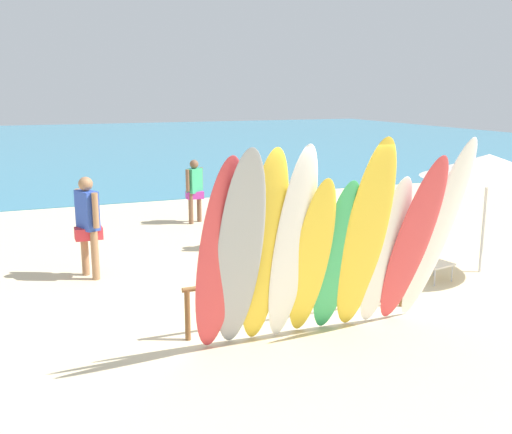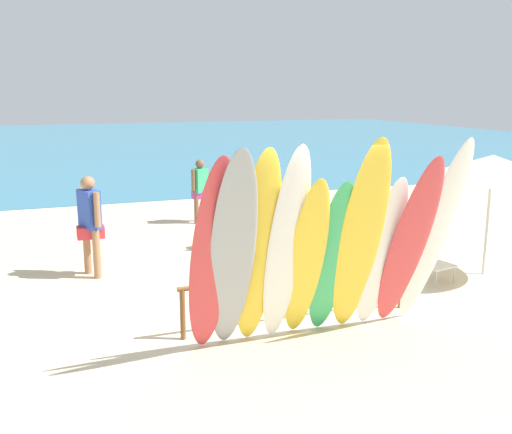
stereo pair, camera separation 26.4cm
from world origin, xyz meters
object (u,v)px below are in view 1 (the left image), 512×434
Objects in this scene: surfboard_rack at (303,283)px; surfboard_yellow_6 at (365,239)px; beach_chair_red at (376,239)px; surfboard_yellow_2 at (264,251)px; surfboard_red_0 at (219,260)px; surfboard_grey_1 at (239,255)px; surfboard_red_8 at (412,243)px; surfboard_white_7 at (385,253)px; beach_umbrella at (488,166)px; beach_chair_blue at (427,253)px; surfboard_green_5 at (336,259)px; surfboard_white_3 at (292,248)px; beachgoer_photographing at (195,187)px; surfboard_white_9 at (437,233)px; surfboard_yellow_4 at (311,260)px; beachgoer_midbeach at (257,200)px; beachgoer_by_water at (88,220)px.

surfboard_rack is 1.15m from surfboard_yellow_6.
surfboard_yellow_2 is at bearing -139.88° from beach_chair_red.
surfboard_red_0 is 4.88m from beach_chair_red.
surfboard_grey_1 is 2.34m from surfboard_red_8.
surfboard_yellow_6 is 1.25× the size of surfboard_white_7.
surfboard_rack is 4.16m from beach_umbrella.
surfboard_red_0 is 3.20× the size of beach_chair_blue.
surfboard_white_3 is at bearing -171.10° from surfboard_green_5.
beach_umbrella is (3.54, -5.55, 0.99)m from beachgoer_photographing.
surfboard_white_9 reaches higher than surfboard_white_7.
beach_chair_blue is (1.24, 1.73, -0.86)m from surfboard_white_9.
beach_umbrella is at bearing 29.69° from surfboard_white_9.
surfboard_yellow_6 reaches higher than beach_chair_blue.
surfboard_red_0 reaches higher than beachgoer_photographing.
surfboard_red_8 is (1.36, -0.13, 0.11)m from surfboard_yellow_4.
surfboard_red_0 is 1.51× the size of beachgoer_midbeach.
beachgoer_photographing is (-0.15, 7.18, -0.44)m from surfboard_yellow_6.
surfboard_grey_1 is 2.05m from surfboard_white_7.
beachgoer_midbeach is (0.67, 4.33, -0.06)m from surfboard_green_5.
surfboard_yellow_4 is at bearing 0.03° from surfboard_red_0.
beachgoer_photographing is (-1.20, 7.22, -0.42)m from surfboard_white_9.
surfboard_yellow_4 is 1.03× the size of beach_umbrella.
surfboard_white_3 is 1.04× the size of surfboard_red_8.
surfboard_white_3 is 2.03m from surfboard_white_9.
surfboard_rack is at bearing -167.08° from beach_umbrella.
beachgoer_by_water is (-1.96, 3.77, -0.29)m from surfboard_white_3.
surfboard_red_8 is at bearing -144.21° from beach_chair_blue.
surfboard_white_9 is at bearing -1.69° from surfboard_yellow_2.
beach_umbrella reaches higher than beach_chair_red.
beachgoer_photographing is 6.02m from beach_chair_blue.
surfboard_green_5 is at bearing 12.79° from surfboard_grey_1.
beachgoer_photographing is at bearing 117.86° from beachgoer_by_water.
surfboard_yellow_6 reaches higher than beachgoer_by_water.
surfboard_yellow_2 is at bearing 177.83° from surfboard_white_7.
beach_umbrella reaches higher than surfboard_rack.
beach_chair_blue is 1.80m from beach_umbrella.
beach_chair_blue is (0.25, -1.13, -0.01)m from beach_chair_red.
surfboard_yellow_2 is 0.96× the size of surfboard_yellow_6.
surfboard_grey_1 is 1.00× the size of surfboard_yellow_6.
surfboard_white_3 is 1.19× the size of beach_umbrella.
surfboard_yellow_4 is 4.42m from beach_umbrella.
beach_chair_red is at bearing 43.38° from surfboard_grey_1.
surfboard_grey_1 is at bearing -19.88° from surfboard_red_0.
surfboard_red_8 is (0.68, -0.04, -0.11)m from surfboard_yellow_6.
surfboard_white_9 is at bearing 23.34° from beachgoer_by_water.
surfboard_rack is 1.12m from surfboard_white_3.
beach_chair_red is (3.01, 2.78, -0.84)m from surfboard_white_3.
beachgoer_midbeach is (-0.02, 4.36, -0.06)m from surfboard_white_7.
surfboard_red_0 is at bearing 39.83° from beachgoer_midbeach.
surfboard_rack is 1.52× the size of surfboard_green_5.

